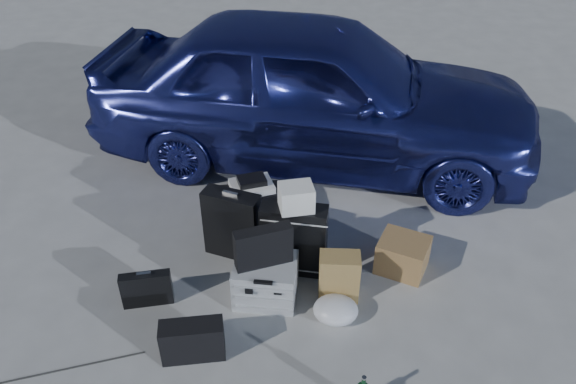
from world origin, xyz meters
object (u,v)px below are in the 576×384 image
object	(u,v)px
suitcase_right	(294,239)
cardboard_box	(403,255)
pelican_case	(266,280)
car	(315,89)
suitcase_left	(233,225)
briefcase	(147,289)
duffel_bag	(254,203)

from	to	relation	value
suitcase_right	cardboard_box	distance (m)	0.93
pelican_case	cardboard_box	xyz separation A→B (m)	(1.12, 0.37, -0.03)
car	cardboard_box	bearing A→B (deg)	-149.20
suitcase_right	cardboard_box	size ratio (longest dim) A/B	1.63
pelican_case	car	bearing A→B (deg)	84.82
pelican_case	suitcase_left	world-z (taller)	suitcase_left
car	briefcase	size ratio (longest dim) A/B	11.75
duffel_bag	suitcase_right	bearing A→B (deg)	-72.39
suitcase_left	cardboard_box	xyz separation A→B (m)	(1.43, -0.14, -0.17)
pelican_case	briefcase	size ratio (longest dim) A/B	1.23
suitcase_right	duffel_bag	world-z (taller)	suitcase_right
briefcase	suitcase_left	bearing A→B (deg)	33.64
pelican_case	briefcase	distance (m)	0.92
briefcase	cardboard_box	world-z (taller)	briefcase
pelican_case	duffel_bag	size ratio (longest dim) A/B	0.80
car	suitcase_right	xyz separation A→B (m)	(-0.16, -1.87, -0.46)
briefcase	suitcase_left	distance (m)	0.88
suitcase_left	car	bearing A→B (deg)	86.95
car	suitcase_left	distance (m)	1.88
suitcase_right	cardboard_box	world-z (taller)	suitcase_right
pelican_case	suitcase_right	distance (m)	0.42
suitcase_right	cardboard_box	xyz separation A→B (m)	(0.91, 0.04, -0.17)
pelican_case	suitcase_left	xyz separation A→B (m)	(-0.31, 0.51, 0.14)
car	suitcase_left	size ratio (longest dim) A/B	7.27
suitcase_left	cardboard_box	size ratio (longest dim) A/B	1.60
pelican_case	suitcase_right	xyz separation A→B (m)	(0.21, 0.33, 0.15)
suitcase_left	suitcase_right	xyz separation A→B (m)	(0.52, -0.18, 0.01)
pelican_case	duffel_bag	bearing A→B (deg)	104.55
car	suitcase_right	distance (m)	1.93
duffel_bag	suitcase_left	bearing A→B (deg)	-114.74
pelican_case	duffel_bag	world-z (taller)	pelican_case
suitcase_left	cardboard_box	bearing A→B (deg)	13.43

